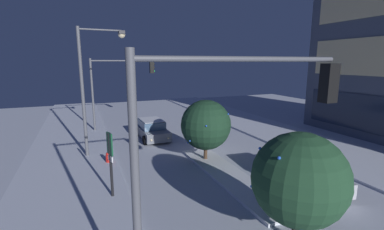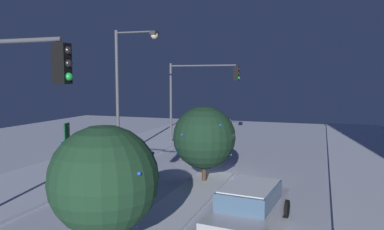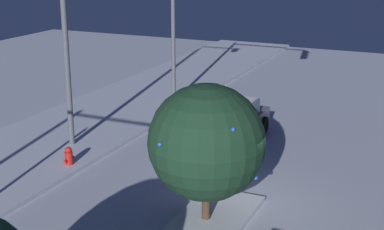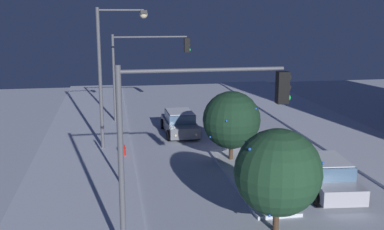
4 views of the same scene
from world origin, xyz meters
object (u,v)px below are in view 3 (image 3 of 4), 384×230
object	(u,v)px
decorated_tree_median	(207,142)
street_lamp_arched	(82,3)
car_near	(228,123)
traffic_light_corner_near_left	(220,9)
fire_hydrant	(69,158)

from	to	relation	value
decorated_tree_median	street_lamp_arched	bearing A→B (deg)	-119.61
car_near	traffic_light_corner_near_left	size ratio (longest dim) A/B	0.75
traffic_light_corner_near_left	decorated_tree_median	size ratio (longest dim) A/B	1.66
car_near	street_lamp_arched	size ratio (longest dim) A/B	0.59
fire_hydrant	street_lamp_arched	bearing A→B (deg)	-167.86
traffic_light_corner_near_left	decorated_tree_median	xyz separation A→B (m)	(9.99, 3.66, -2.16)
car_near	decorated_tree_median	distance (m)	6.65
car_near	street_lamp_arched	distance (m)	6.71
traffic_light_corner_near_left	decorated_tree_median	bearing A→B (deg)	-69.90
traffic_light_corner_near_left	fire_hydrant	distance (m)	9.47
car_near	decorated_tree_median	xyz separation A→B (m)	(6.22, 1.79, 1.54)
traffic_light_corner_near_left	street_lamp_arched	bearing A→B (deg)	-108.90
decorated_tree_median	traffic_light_corner_near_left	bearing A→B (deg)	-159.90
traffic_light_corner_near_left	decorated_tree_median	distance (m)	10.86
street_lamp_arched	decorated_tree_median	world-z (taller)	street_lamp_arched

